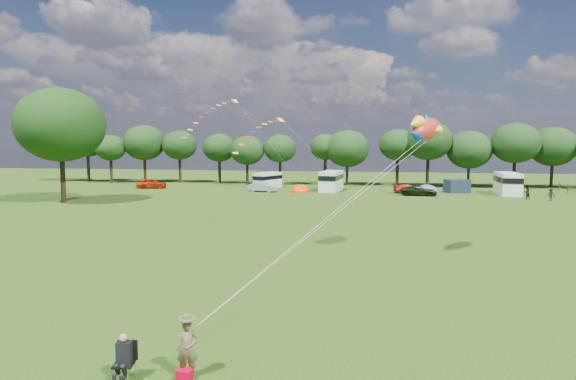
% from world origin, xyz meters
% --- Properties ---
extents(ground_plane, '(180.00, 180.00, 0.00)m').
position_xyz_m(ground_plane, '(0.00, 0.00, 0.00)').
color(ground_plane, black).
rests_on(ground_plane, ground).
extents(tree_line, '(102.98, 10.98, 10.27)m').
position_xyz_m(tree_line, '(5.30, 54.99, 6.35)').
color(tree_line, black).
rests_on(tree_line, ground).
extents(big_tree, '(10.00, 10.00, 13.28)m').
position_xyz_m(big_tree, '(-30.00, 28.00, 9.02)').
color(big_tree, black).
rests_on(big_tree, ground).
extents(car_a, '(4.82, 2.92, 1.50)m').
position_xyz_m(car_a, '(-27.30, 45.40, 0.75)').
color(car_a, '#A21F03').
rests_on(car_a, ground).
extents(car_b, '(4.06, 1.99, 1.38)m').
position_xyz_m(car_b, '(-9.62, 43.48, 0.69)').
color(car_b, gray).
rests_on(car_b, ground).
extents(car_c, '(4.28, 2.37, 1.22)m').
position_xyz_m(car_c, '(10.63, 45.25, 0.61)').
color(car_c, '#AA2016').
rests_on(car_c, ground).
extents(car_d, '(4.98, 2.59, 1.31)m').
position_xyz_m(car_d, '(11.76, 42.28, 0.66)').
color(car_d, black).
rests_on(car_d, ground).
extents(campervan_b, '(3.90, 5.24, 2.36)m').
position_xyz_m(campervan_b, '(-9.98, 48.58, 1.27)').
color(campervan_b, silver).
rests_on(campervan_b, ground).
extents(campervan_c, '(3.25, 6.10, 2.85)m').
position_xyz_m(campervan_c, '(-0.14, 46.24, 1.53)').
color(campervan_c, silver).
rests_on(campervan_c, ground).
extents(campervan_d, '(2.77, 6.05, 2.92)m').
position_xyz_m(campervan_d, '(23.62, 45.61, 1.57)').
color(campervan_d, silver).
rests_on(campervan_d, ground).
extents(tent_orange, '(2.71, 2.97, 2.12)m').
position_xyz_m(tent_orange, '(-4.36, 43.86, 0.02)').
color(tent_orange, '#F03B00').
rests_on(tent_orange, ground).
extents(tent_greyblue, '(3.51, 3.84, 2.61)m').
position_xyz_m(tent_greyblue, '(12.93, 44.00, 0.02)').
color(tent_greyblue, '#4C5365').
rests_on(tent_greyblue, ground).
extents(awning_navy, '(3.51, 3.15, 1.84)m').
position_xyz_m(awning_navy, '(17.30, 46.82, 0.92)').
color(awning_navy, '#192337').
rests_on(awning_navy, ground).
extents(kite_flyer, '(0.74, 0.55, 1.82)m').
position_xyz_m(kite_flyer, '(-0.16, -9.40, 0.91)').
color(kite_flyer, brown).
rests_on(kite_flyer, ground).
extents(camp_chair, '(0.68, 0.68, 1.46)m').
position_xyz_m(camp_chair, '(-1.98, -9.85, 0.88)').
color(camp_chair, '#99999E').
rests_on(camp_chair, ground).
extents(kite_bag, '(0.47, 0.32, 0.33)m').
position_xyz_m(kite_bag, '(-0.20, -9.58, 0.16)').
color(kite_bag, '#A3001A').
rests_on(kite_bag, ground).
extents(fish_kite, '(2.88, 3.65, 2.00)m').
position_xyz_m(fish_kite, '(8.43, 7.56, 7.89)').
color(fish_kite, red).
rests_on(fish_kite, ground).
extents(streamer_kite_b, '(4.22, 4.66, 3.78)m').
position_xyz_m(streamer_kite_b, '(-9.23, 21.15, 9.92)').
color(streamer_kite_b, yellow).
rests_on(streamer_kite_b, ground).
extents(streamer_kite_c, '(3.05, 4.90, 2.77)m').
position_xyz_m(streamer_kite_c, '(-2.84, 13.44, 8.10)').
color(streamer_kite_c, yellow).
rests_on(streamer_kite_c, ground).
extents(walker_a, '(1.01, 0.86, 1.77)m').
position_xyz_m(walker_a, '(24.41, 40.18, 0.88)').
color(walker_a, black).
rests_on(walker_a, ground).
extents(walker_b, '(1.03, 0.50, 1.58)m').
position_xyz_m(walker_b, '(26.69, 38.81, 0.79)').
color(walker_b, black).
rests_on(walker_b, ground).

